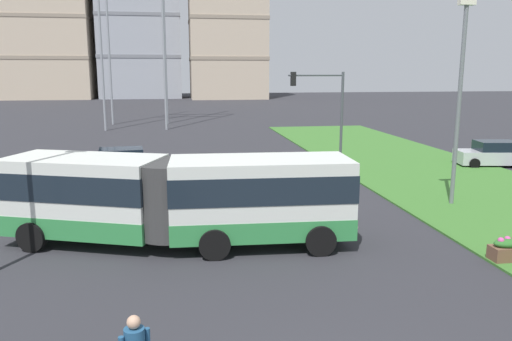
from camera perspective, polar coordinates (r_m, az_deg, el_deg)
The scene contains 8 objects.
articulated_bus at distance 17.27m, azimuth -8.86°, elevation -3.02°, with size 11.98×4.81×3.00m.
car_maroon_sedan at distance 29.41m, azimuth -14.77°, elevation 0.85°, with size 4.57×2.40×1.58m.
car_silver_hatch at distance 34.77m, azimuth 25.34°, elevation 1.69°, with size 4.63×2.57×1.58m.
flower_planter_2 at distance 17.64m, azimuth 26.69°, elevation -7.97°, with size 1.10×0.56×0.74m.
traffic_light_far_right at distance 30.04m, azimuth 7.77°, elevation 7.54°, with size 3.36×0.28×5.81m.
streetlight_median at distance 23.37m, azimuth 22.08°, elevation 7.83°, with size 0.70×0.28×8.73m.
apartment_tower_west at distance 121.53m, azimuth -22.75°, elevation 17.28°, with size 19.22×18.62×40.83m.
apartment_tower_centre at distance 112.23m, azimuth -3.34°, elevation 18.55°, with size 16.08×14.26×40.36m.
Camera 1 is at (-2.95, -6.73, 5.86)m, focal length 35.28 mm.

